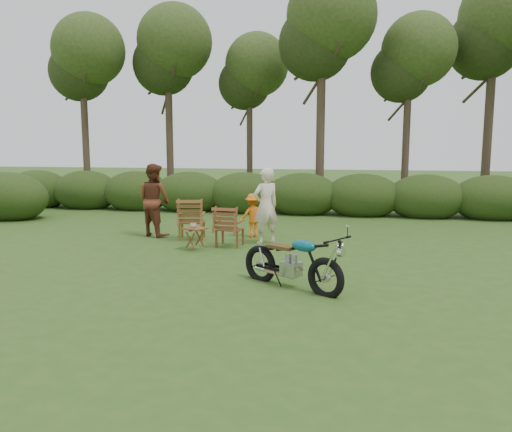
% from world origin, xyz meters
% --- Properties ---
extents(ground, '(80.00, 80.00, 0.00)m').
position_xyz_m(ground, '(0.00, 0.00, 0.00)').
color(ground, '#2D511B').
rests_on(ground, ground).
extents(tree_line, '(22.52, 11.62, 8.14)m').
position_xyz_m(tree_line, '(0.50, 9.74, 3.81)').
color(tree_line, '#3A2D20').
rests_on(tree_line, ground).
extents(motorcycle, '(2.01, 1.61, 1.09)m').
position_xyz_m(motorcycle, '(0.75, 0.14, 0.00)').
color(motorcycle, '#0D93AF').
rests_on(motorcycle, ground).
extents(lawn_chair_right, '(0.69, 0.69, 0.93)m').
position_xyz_m(lawn_chair_right, '(-1.07, 3.22, 0.00)').
color(lawn_chair_right, '#5B3716').
rests_on(lawn_chair_right, ground).
extents(lawn_chair_left, '(0.82, 0.82, 1.02)m').
position_xyz_m(lawn_chair_left, '(-2.20, 3.88, 0.00)').
color(lawn_chair_left, brown).
rests_on(lawn_chair_left, ground).
extents(side_table, '(0.61, 0.57, 0.50)m').
position_xyz_m(side_table, '(-1.71, 2.62, 0.25)').
color(side_table, '#602D18').
rests_on(side_table, ground).
extents(cup, '(0.14, 0.14, 0.10)m').
position_xyz_m(cup, '(-1.74, 2.59, 0.56)').
color(cup, '#C0B59E').
rests_on(cup, side_table).
extents(adult_a, '(0.78, 0.75, 1.79)m').
position_xyz_m(adult_a, '(-0.30, 3.67, 0.00)').
color(adult_a, '#F4E3C9').
rests_on(adult_a, ground).
extents(adult_b, '(1.11, 1.01, 1.85)m').
position_xyz_m(adult_b, '(-3.28, 4.11, 0.00)').
color(adult_b, brown).
rests_on(adult_b, ground).
extents(child, '(0.82, 0.71, 1.10)m').
position_xyz_m(child, '(-0.78, 4.45, 0.00)').
color(child, orange).
rests_on(child, ground).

